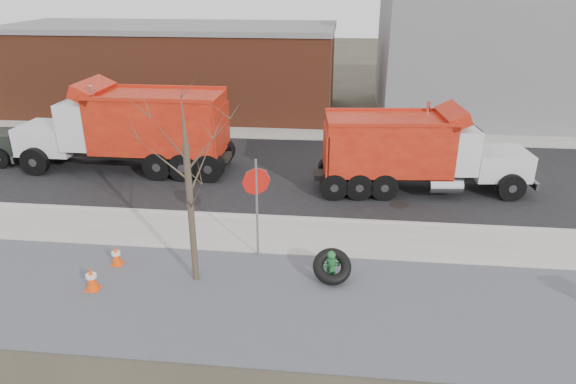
# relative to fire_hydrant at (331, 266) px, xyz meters

# --- Properties ---
(ground) EXTENTS (120.00, 120.00, 0.00)m
(ground) POSITION_rel_fire_hydrant_xyz_m (-0.59, 2.14, -0.40)
(ground) COLOR #383328
(ground) RESTS_ON ground
(gravel_verge) EXTENTS (60.00, 5.00, 0.03)m
(gravel_verge) POSITION_rel_fire_hydrant_xyz_m (-0.59, -1.36, -0.38)
(gravel_verge) COLOR slate
(gravel_verge) RESTS_ON ground
(sidewalk) EXTENTS (60.00, 2.50, 0.06)m
(sidewalk) POSITION_rel_fire_hydrant_xyz_m (-0.59, 2.39, -0.37)
(sidewalk) COLOR #9E9B93
(sidewalk) RESTS_ON ground
(curb) EXTENTS (60.00, 0.15, 0.11)m
(curb) POSITION_rel_fire_hydrant_xyz_m (-0.59, 3.69, -0.34)
(curb) COLOR #9E9B93
(curb) RESTS_ON ground
(road) EXTENTS (60.00, 9.40, 0.02)m
(road) POSITION_rel_fire_hydrant_xyz_m (-0.59, 8.44, -0.39)
(road) COLOR black
(road) RESTS_ON ground
(far_sidewalk) EXTENTS (60.00, 2.00, 0.06)m
(far_sidewalk) POSITION_rel_fire_hydrant_xyz_m (-0.59, 14.14, -0.37)
(far_sidewalk) COLOR #9E9B93
(far_sidewalk) RESTS_ON ground
(building_grey) EXTENTS (12.00, 10.00, 8.00)m
(building_grey) POSITION_rel_fire_hydrant_xyz_m (8.41, 20.14, 3.60)
(building_grey) COLOR slate
(building_grey) RESTS_ON ground
(building_brick) EXTENTS (20.20, 8.20, 5.30)m
(building_brick) POSITION_rel_fire_hydrant_xyz_m (-10.59, 19.14, 2.25)
(building_brick) COLOR brown
(building_brick) RESTS_ON ground
(bare_tree) EXTENTS (3.20, 3.20, 5.20)m
(bare_tree) POSITION_rel_fire_hydrant_xyz_m (-3.79, -0.46, 2.90)
(bare_tree) COLOR #382D23
(bare_tree) RESTS_ON ground
(fire_hydrant) EXTENTS (0.50, 0.49, 0.87)m
(fire_hydrant) POSITION_rel_fire_hydrant_xyz_m (0.00, 0.00, 0.00)
(fire_hydrant) COLOR #2A6E34
(fire_hydrant) RESTS_ON ground
(truck_tire) EXTENTS (1.22, 1.17, 0.93)m
(truck_tire) POSITION_rel_fire_hydrant_xyz_m (0.03, -0.15, 0.08)
(truck_tire) COLOR black
(truck_tire) RESTS_ON ground
(stop_sign) EXTENTS (0.78, 0.40, 3.14)m
(stop_sign) POSITION_rel_fire_hydrant_xyz_m (-2.26, 1.04, 1.71)
(stop_sign) COLOR gray
(stop_sign) RESTS_ON ground
(traffic_cone_near) EXTENTS (0.38, 0.38, 0.72)m
(traffic_cone_near) POSITION_rel_fire_hydrant_xyz_m (-6.46, -1.30, -0.04)
(traffic_cone_near) COLOR #F94307
(traffic_cone_near) RESTS_ON ground
(traffic_cone_far) EXTENTS (0.34, 0.34, 0.65)m
(traffic_cone_far) POSITION_rel_fire_hydrant_xyz_m (-6.34, 0.04, -0.07)
(traffic_cone_far) COLOR #F94307
(traffic_cone_far) RESTS_ON ground
(dump_truck_red_a) EXTENTS (8.45, 3.04, 3.38)m
(dump_truck_red_a) POSITION_rel_fire_hydrant_xyz_m (2.98, 6.90, 1.32)
(dump_truck_red_a) COLOR black
(dump_truck_red_a) RESTS_ON ground
(dump_truck_red_b) EXTENTS (9.27, 2.69, 3.88)m
(dump_truck_red_b) POSITION_rel_fire_hydrant_xyz_m (-8.89, 8.04, 1.57)
(dump_truck_red_b) COLOR black
(dump_truck_red_b) RESTS_ON ground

